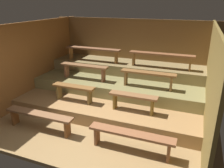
{
  "coord_description": "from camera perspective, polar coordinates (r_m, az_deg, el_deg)",
  "views": [
    {
      "loc": [
        2.11,
        -3.08,
        2.85
      ],
      "look_at": [
        0.01,
        2.31,
        0.68
      ],
      "focal_mm": 35.75,
      "sensor_mm": 36.0,
      "label": 1
    }
  ],
  "objects": [
    {
      "name": "bench_upper_left",
      "position": [
        7.44,
        -4.98,
        8.6
      ],
      "size": [
        1.9,
        0.25,
        0.44
      ],
      "color": "brown",
      "rests_on": "platform_upper"
    },
    {
      "name": "bench_lower_right",
      "position": [
        5.36,
        5.46,
        -3.68
      ],
      "size": [
        1.17,
        0.25,
        0.44
      ],
      "color": "brown",
      "rests_on": "platform_lower"
    },
    {
      "name": "bench_middle_right",
      "position": [
        6.01,
        9.2,
        2.24
      ],
      "size": [
        1.47,
        0.25,
        0.44
      ],
      "color": "brown",
      "rests_on": "platform_middle"
    },
    {
      "name": "platform_upper",
      "position": [
        7.33,
        3.73,
        4.27
      ],
      "size": [
        4.85,
        1.11,
        0.32
      ],
      "primitive_type": "cube",
      "color": "olive",
      "rests_on": "platform_middle"
    },
    {
      "name": "bench_lower_left",
      "position": [
        5.96,
        -9.77,
        -1.31
      ],
      "size": [
        1.17,
        0.25,
        0.44
      ],
      "color": "brown",
      "rests_on": "platform_lower"
    },
    {
      "name": "bench_floor_right",
      "position": [
        4.5,
        4.91,
        -13.12
      ],
      "size": [
        1.72,
        0.25,
        0.44
      ],
      "color": "brown",
      "rests_on": "ground"
    },
    {
      "name": "wall_left",
      "position": [
        7.11,
        -19.61,
        5.53
      ],
      "size": [
        0.06,
        4.99,
        2.3
      ],
      "primitive_type": "cube",
      "color": "brown",
      "rests_on": "ground"
    },
    {
      "name": "platform_middle",
      "position": [
        6.95,
        2.32,
        0.6
      ],
      "size": [
        4.85,
        2.17,
        0.32
      ],
      "primitive_type": "cube",
      "color": "olive",
      "rests_on": "platform_lower"
    },
    {
      "name": "bench_floor_left",
      "position": [
        5.44,
        -18.14,
        -7.84
      ],
      "size": [
        1.72,
        0.25,
        0.44
      ],
      "color": "brown",
      "rests_on": "ground"
    },
    {
      "name": "wall_right",
      "position": [
        5.46,
        23.84,
        0.61
      ],
      "size": [
        0.06,
        4.99,
        2.3
      ],
      "primitive_type": "cube",
      "color": "brown",
      "rests_on": "ground"
    },
    {
      "name": "bench_upper_right",
      "position": [
        6.77,
        12.47,
        7.01
      ],
      "size": [
        1.9,
        0.25,
        0.44
      ],
      "color": "brown",
      "rests_on": "platform_upper"
    },
    {
      "name": "platform_lower",
      "position": [
        6.64,
        0.9,
        -3.33
      ],
      "size": [
        4.85,
        3.15,
        0.32
      ],
      "primitive_type": "cube",
      "color": "olive",
      "rests_on": "ground"
    },
    {
      "name": "bench_middle_left",
      "position": [
        6.65,
        -7.13,
        4.13
      ],
      "size": [
        1.47,
        0.25,
        0.44
      ],
      "color": "brown",
      "rests_on": "platform_middle"
    },
    {
      "name": "ground",
      "position": [
        6.29,
        -0.77,
        -6.78
      ],
      "size": [
        5.65,
        4.99,
        0.08
      ],
      "primitive_type": "cube",
      "color": "olive"
    },
    {
      "name": "wall_back",
      "position": [
        7.78,
        5.11,
        7.87
      ],
      "size": [
        5.65,
        0.06,
        2.3
      ],
      "primitive_type": "cube",
      "color": "brown",
      "rests_on": "ground"
    }
  ]
}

